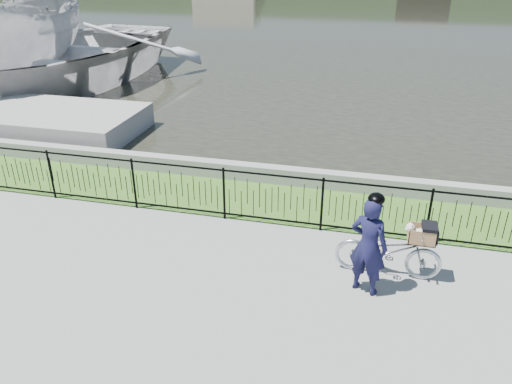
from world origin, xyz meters
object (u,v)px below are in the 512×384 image
(boat_near, at_px, (23,36))
(bicycle_rig, at_px, (389,250))
(cyclist, at_px, (369,245))
(boat_far, at_px, (61,53))

(boat_near, bearing_deg, bicycle_rig, -35.08)
(cyclist, bearing_deg, boat_near, 142.72)
(cyclist, xyz_separation_m, boat_far, (-12.59, 11.01, 0.39))
(bicycle_rig, xyz_separation_m, cyclist, (-0.36, -0.56, 0.39))
(bicycle_rig, distance_m, cyclist, 0.77)
(cyclist, height_order, boat_far, boat_far)
(boat_near, relative_size, boat_far, 0.78)
(bicycle_rig, relative_size, boat_near, 0.18)
(boat_far, bearing_deg, bicycle_rig, -38.91)
(boat_near, bearing_deg, cyclist, -37.28)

